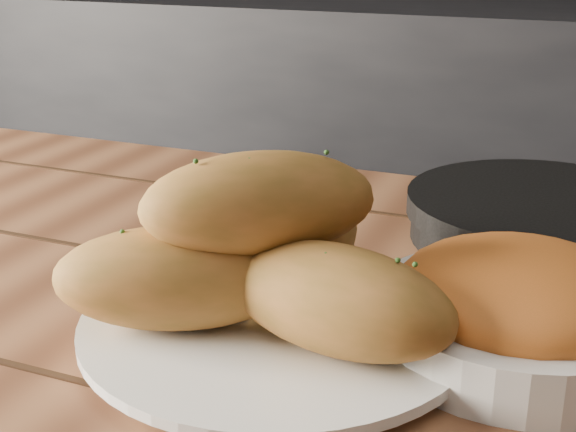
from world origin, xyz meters
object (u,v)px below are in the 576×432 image
Objects in this scene: plate at (277,327)px; bread_rolls at (267,255)px; skillet at (546,218)px; bowl at (519,307)px.

bread_rolls is at bearing -149.04° from plate.
skillet is at bearing 60.34° from plate.
bread_rolls reaches higher than plate.
skillet is (0.17, 0.28, -0.04)m from bread_rolls.
bread_rolls is at bearing -120.26° from skillet.
bowl is at bearing 18.46° from bread_rolls.
bowl is (0.16, 0.05, 0.02)m from plate.
bread_rolls reaches higher than skillet.
bowl reaches higher than skillet.
bread_rolls is (-0.01, -0.00, 0.06)m from plate.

